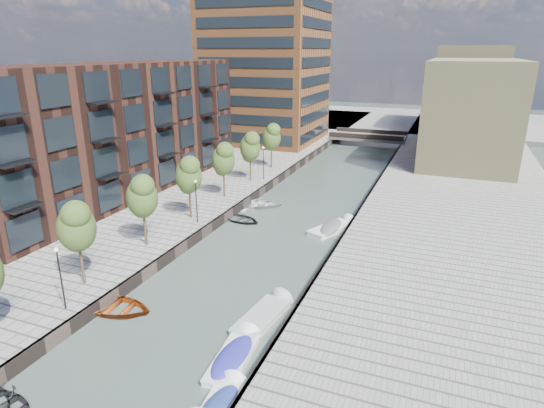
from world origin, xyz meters
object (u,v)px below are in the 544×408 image
Objects in this scene: bridge at (368,137)px; tree_6 at (271,136)px; tree_3 at (188,174)px; motorboat_2 at (267,314)px; motorboat_3 at (235,355)px; tree_2 at (142,195)px; tree_1 at (76,225)px; sloop_3 at (259,207)px; sloop_2 at (116,311)px; sloop_4 at (241,221)px; motorboat_4 at (334,228)px; tree_5 at (250,146)px; tree_4 at (223,158)px; car at (423,154)px.

tree_6 is (-8.50, -26.00, 3.92)m from bridge.
tree_3 is 1.00× the size of tree_6.
motorboat_2 is 1.07× the size of motorboat_3.
tree_1 is at bearing -90.00° from tree_2.
tree_6 reaches higher than motorboat_3.
tree_3 is 10.19m from sloop_3.
motorboat_3 is at bearing -104.62° from sloop_2.
motorboat_2 is at bearing -20.19° from tree_2.
sloop_2 is at bearing -67.76° from tree_2.
tree_6 is at bearing 111.14° from motorboat_2.
tree_1 is 1.10× the size of motorboat_2.
sloop_4 is (3.81, 10.20, -5.31)m from tree_2.
sloop_2 is at bearing -77.82° from tree_3.
tree_2 reaches higher than motorboat_4.
tree_3 is at bearing 90.00° from tree_1.
motorboat_2 is (12.62, 2.36, -5.21)m from tree_1.
sloop_4 is (3.81, 17.20, -5.31)m from tree_1.
tree_6 is 35.38m from motorboat_2.
tree_1 is (-8.50, -61.00, 3.92)m from bridge.
tree_5 is at bearing 143.54° from motorboat_4.
tree_3 is at bearing -90.00° from tree_4.
tree_3 is 1.44× the size of sloop_4.
tree_4 is 14.23m from motorboat_4.
sloop_3 is (0.53, 22.68, 0.00)m from sloop_2.
sloop_3 is at bearing 114.53° from motorboat_2.
tree_3 is (-8.50, -47.00, 3.92)m from bridge.
tree_1 reaches higher than motorboat_4.
sloop_2 is 9.95m from motorboat_2.
tree_6 is 1.48× the size of car.
tree_4 is (0.00, 21.00, 0.00)m from tree_1.
motorboat_3 is at bearing -52.17° from tree_3.
tree_5 is 8.93m from sloop_3.
sloop_4 is at bearing -7.92° from sloop_2.
motorboat_4 is at bearing 88.57° from motorboat_2.
car is at bearing 61.18° from tree_3.
tree_1 is 14.00m from tree_3.
car is (5.86, 29.95, 1.46)m from motorboat_4.
sloop_3 is 4.66m from sloop_4.
motorboat_3 reaches higher than sloop_3.
sloop_2 is at bearing 171.36° from motorboat_3.
tree_1 reaches higher than motorboat_3.
tree_1 is at bearing 153.31° from sloop_3.
sloop_3 is at bearing 159.48° from motorboat_4.
motorboat_4 is (13.03, 18.38, -5.09)m from tree_1.
car is (18.89, 20.33, -3.62)m from tree_5.
tree_4 reaches higher than bridge.
tree_5 is 1.17× the size of sloop_2.
tree_3 and tree_6 have the same top height.
sloop_4 is (3.81, -10.80, -5.31)m from tree_5.
motorboat_2 is at bearing -85.98° from bridge.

